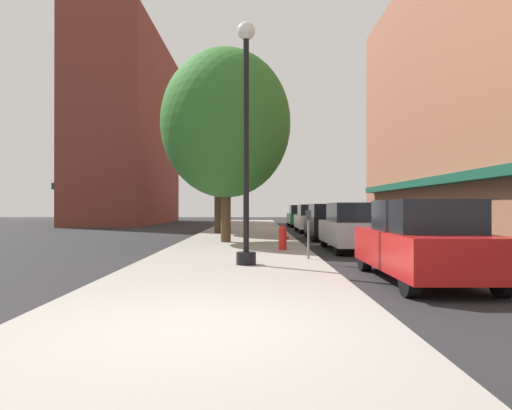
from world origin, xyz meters
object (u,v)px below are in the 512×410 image
(tree_mid, at_px, (218,139))
(car_green, at_px, (300,216))
(tree_near, at_px, (227,160))
(tree_far, at_px, (225,124))
(parking_meter_near, at_px, (308,228))
(car_silver, at_px, (353,227))
(car_black, at_px, (327,222))
(lamppost, at_px, (246,138))
(car_red, at_px, (422,242))
(fire_hydrant, at_px, (282,238))
(car_white, at_px, (312,219))

(tree_mid, height_order, car_green, tree_mid)
(tree_near, relative_size, car_green, 1.61)
(tree_mid, bearing_deg, car_green, 62.74)
(tree_near, xyz_separation_m, tree_far, (0.87, -15.14, -0.07))
(parking_meter_near, height_order, tree_mid, tree_mid)
(car_silver, bearing_deg, car_black, 90.32)
(lamppost, bearing_deg, car_red, -27.49)
(car_red, xyz_separation_m, car_silver, (0.00, 6.60, 0.00))
(tree_near, distance_m, tree_far, 15.17)
(tree_near, height_order, car_silver, tree_near)
(car_silver, xyz_separation_m, car_green, (0.00, 19.09, 0.00))
(car_black, bearing_deg, parking_meter_near, -102.07)
(tree_near, bearing_deg, car_silver, -72.88)
(tree_near, xyz_separation_m, car_silver, (5.44, -17.66, -4.12))
(parking_meter_near, xyz_separation_m, car_black, (1.95, 9.21, -0.14))
(car_red, bearing_deg, fire_hydrant, 114.30)
(tree_far, xyz_separation_m, car_red, (4.57, -9.12, -4.05))
(lamppost, height_order, car_silver, lamppost)
(tree_mid, bearing_deg, parking_meter_near, -74.23)
(fire_hydrant, xyz_separation_m, car_green, (2.49, 19.98, 0.29))
(car_white, relative_size, car_green, 1.00)
(tree_mid, distance_m, tree_far, 6.19)
(tree_mid, distance_m, car_silver, 11.08)
(car_red, distance_m, car_white, 18.35)
(fire_hydrant, height_order, car_red, car_red)
(tree_near, relative_size, tree_far, 0.90)
(car_white, height_order, car_green, same)
(car_red, relative_size, car_green, 1.00)
(parking_meter_near, height_order, car_black, car_black)
(tree_near, bearing_deg, car_white, -47.36)
(car_silver, height_order, car_green, same)
(parking_meter_near, distance_m, car_silver, 4.01)
(car_white, bearing_deg, car_red, -92.12)
(car_black, relative_size, car_green, 1.00)
(tree_near, bearing_deg, tree_mid, -89.63)
(parking_meter_near, bearing_deg, car_black, 78.05)
(parking_meter_near, relative_size, car_green, 0.30)
(fire_hydrant, distance_m, car_white, 12.89)
(car_red, height_order, car_green, same)
(car_red, height_order, car_white, same)
(fire_hydrant, xyz_separation_m, tree_far, (-2.08, 3.41, 4.34))
(car_black, bearing_deg, tree_mid, 151.27)
(tree_far, bearing_deg, car_red, -63.38)
(tree_near, xyz_separation_m, tree_mid, (0.06, -9.02, 0.24))
(parking_meter_near, distance_m, car_green, 22.68)
(tree_mid, height_order, car_white, tree_mid)
(tree_near, xyz_separation_m, car_white, (5.44, -5.91, -4.12))
(lamppost, xyz_separation_m, car_green, (3.60, 23.82, -2.39))
(tree_near, height_order, car_red, tree_near)
(car_silver, height_order, car_white, same)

